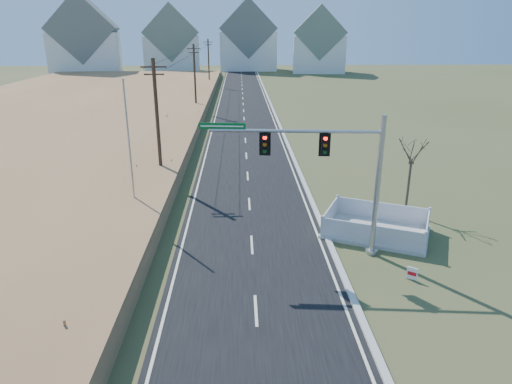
% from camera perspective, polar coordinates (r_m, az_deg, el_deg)
% --- Properties ---
extents(ground, '(260.00, 260.00, 0.00)m').
position_cam_1_polar(ground, '(20.97, -0.21, -11.61)').
color(ground, '#434E25').
rests_on(ground, ground).
extents(road, '(8.00, 180.00, 0.06)m').
position_cam_1_polar(road, '(68.76, -1.60, 10.67)').
color(road, black).
rests_on(road, ground).
extents(curb, '(0.30, 180.00, 0.18)m').
position_cam_1_polar(curb, '(68.91, 1.92, 10.74)').
color(curb, '#B2AFA8').
rests_on(curb, ground).
extents(reed_marsh, '(38.00, 110.00, 1.30)m').
position_cam_1_polar(reed_marsh, '(63.29, -24.06, 8.76)').
color(reed_marsh, '#A6774B').
rests_on(reed_marsh, ground).
extents(utility_pole_near, '(1.80, 0.26, 9.00)m').
position_cam_1_polar(utility_pole_near, '(34.00, -12.23, 8.77)').
color(utility_pole_near, '#422D1E').
rests_on(utility_pole_near, ground).
extents(utility_pole_mid, '(1.80, 0.26, 9.00)m').
position_cam_1_polar(utility_pole_mid, '(63.47, -7.65, 13.99)').
color(utility_pole_mid, '#422D1E').
rests_on(utility_pole_mid, ground).
extents(utility_pole_far, '(1.80, 0.26, 9.00)m').
position_cam_1_polar(utility_pole_far, '(93.29, -5.94, 15.86)').
color(utility_pole_far, '#422D1E').
rests_on(utility_pole_far, ground).
extents(condo_nw, '(17.69, 13.38, 19.05)m').
position_cam_1_polar(condo_nw, '(123.73, -20.63, 17.12)').
color(condo_nw, white).
rests_on(condo_nw, ground).
extents(condo_nnw, '(14.93, 11.17, 17.03)m').
position_cam_1_polar(condo_nnw, '(127.15, -10.45, 17.69)').
color(condo_nnw, white).
rests_on(condo_nnw, ground).
extents(condo_n, '(15.27, 10.20, 18.54)m').
position_cam_1_polar(condo_n, '(129.95, -0.99, 18.33)').
color(condo_n, white).
rests_on(condo_n, ground).
extents(condo_ne, '(14.12, 10.51, 16.52)m').
position_cam_1_polar(condo_ne, '(123.68, 7.88, 17.73)').
color(condo_ne, white).
rests_on(condo_ne, ground).
extents(traffic_signal_mast, '(8.96, 1.14, 7.16)m').
position_cam_1_polar(traffic_signal_mast, '(22.48, 10.45, 2.58)').
color(traffic_signal_mast, '#9EA0A5').
rests_on(traffic_signal_mast, ground).
extents(fence_enclosure, '(6.69, 5.82, 1.27)m').
position_cam_1_polar(fence_enclosure, '(26.55, 14.74, -4.59)').
color(fence_enclosure, '#B7B5AD').
rests_on(fence_enclosure, ground).
extents(open_sign, '(0.43, 0.32, 0.61)m').
position_cam_1_polar(open_sign, '(22.42, 18.92, -9.62)').
color(open_sign, white).
rests_on(open_sign, ground).
extents(flagpole, '(0.37, 0.37, 8.31)m').
position_cam_1_polar(flagpole, '(27.91, -15.33, 3.25)').
color(flagpole, '#B7B5AD').
rests_on(flagpole, ground).
extents(bare_tree, '(1.90, 1.90, 5.04)m').
position_cam_1_polar(bare_tree, '(28.93, 18.99, 4.98)').
color(bare_tree, '#4C3F33').
rests_on(bare_tree, ground).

